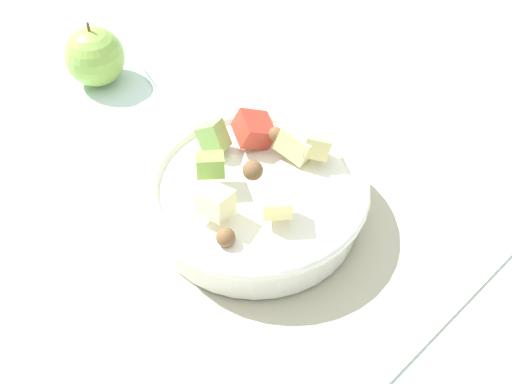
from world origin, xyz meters
The scene contains 5 objects.
ground_plane centered at (0.00, 0.00, 0.00)m, with size 2.40×2.40×0.00m, color silver.
placemat centered at (0.00, 0.00, 0.00)m, with size 0.47×0.35×0.01m, color #BCB299.
salad_bowl centered at (0.01, 0.01, 0.04)m, with size 0.24×0.24×0.10m.
serving_spoon centered at (-0.18, 0.06, 0.01)m, with size 0.19×0.08×0.01m.
whole_apple centered at (-0.32, 0.03, 0.04)m, with size 0.08×0.08×0.09m.
Camera 1 is at (0.35, -0.32, 0.56)m, focal length 46.20 mm.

